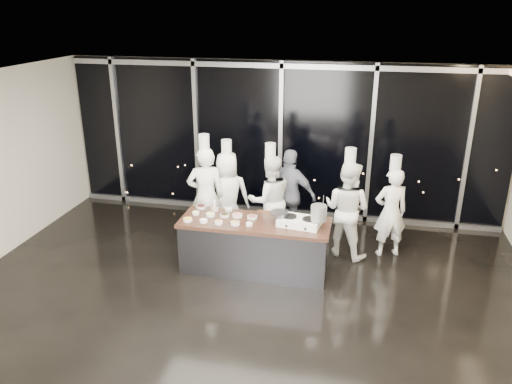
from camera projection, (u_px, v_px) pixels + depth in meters
The scene contains 15 objects.
ground at pixel (242, 298), 7.63m from camera, with size 9.00×9.00×0.00m, color black.
room_shell at pixel (253, 159), 6.80m from camera, with size 9.02×7.02×3.21m.
window_wall at pixel (281, 141), 10.20m from camera, with size 8.90×0.11×3.20m.
demo_counter at pixel (255, 246), 8.29m from camera, with size 2.46×0.86×0.90m.
stove at pixel (299, 221), 7.97m from camera, with size 0.71×0.50×0.14m.
frying_pan at pixel (279, 213), 8.04m from camera, with size 0.51×0.32×0.05m.
stock_pot at pixel (319, 213), 7.78m from camera, with size 0.25×0.25×0.25m, color #ADADAF.
prep_bowls at pixel (220, 216), 8.28m from camera, with size 1.17×0.72×0.05m.
squeeze_bottle at pixel (214, 204), 8.55m from camera, with size 0.06×0.06×0.21m.
chef_far_left at pixel (206, 195), 9.10m from camera, with size 0.79×0.64×2.09m.
chef_left at pixel (228, 195), 9.35m from camera, with size 0.92×0.69×1.93m.
chef_center at pixel (270, 200), 9.14m from camera, with size 1.02×0.93×1.93m.
guest at pixel (290, 195), 9.34m from camera, with size 1.10×0.67×1.74m.
chef_right at pixel (347, 209), 8.68m from camera, with size 1.04×0.94×1.97m.
chef_side at pixel (391, 211), 8.69m from camera, with size 0.69×0.56×1.85m.
Camera 1 is at (1.58, -6.37, 4.23)m, focal length 35.00 mm.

